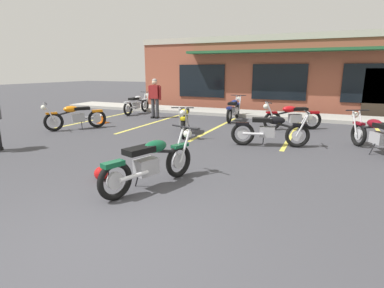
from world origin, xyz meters
TOP-DOWN VIEW (x-y plane):
  - ground_plane at (0.00, 3.66)m, footprint 80.00×80.00m
  - sidewalk_kerb at (0.00, 11.29)m, footprint 22.00×1.80m
  - brick_storefront_building at (0.00, 15.50)m, footprint 15.20×5.94m
  - painted_stall_lines at (0.00, 7.69)m, footprint 13.26×4.80m
  - motorcycle_foreground_classic at (-0.45, 1.84)m, footprint 0.96×2.05m
  - motorcycle_red_sportbike at (-5.99, 9.66)m, footprint 0.66×2.11m
  - motorcycle_black_cruiser at (3.46, 6.11)m, footprint 1.27×1.91m
  - motorcycle_silver_naked at (1.19, 8.43)m, footprint 1.90×1.29m
  - motorcycle_blue_standard at (-5.70, 5.43)m, footprint 1.47×1.79m
  - motorcycle_green_cafe_racer at (-1.89, 6.26)m, footprint 1.08×2.00m
  - motorcycle_orange_scrambler at (-1.23, 9.57)m, footprint 0.66×2.11m
  - motorcycle_cream_vintage at (0.94, 5.71)m, footprint 2.07×0.89m
  - person_in_shorts_foreground at (-4.49, 8.79)m, footprint 0.60×0.28m
  - helmet_on_pavement at (-1.49, 1.76)m, footprint 0.26×0.26m
  - traffic_cone at (-5.69, 6.83)m, footprint 0.34×0.34m

SIDE VIEW (x-z plane):
  - ground_plane at x=0.00m, z-range 0.00..0.00m
  - painted_stall_lines at x=0.00m, z-range 0.00..0.01m
  - sidewalk_kerb at x=0.00m, z-range 0.00..0.14m
  - helmet_on_pavement at x=-1.49m, z-range 0.00..0.26m
  - traffic_cone at x=-5.69m, z-range -0.01..0.52m
  - motorcycle_foreground_classic at x=-0.45m, z-range -0.03..0.95m
  - motorcycle_red_sportbike at x=-5.99m, z-range -0.03..0.95m
  - motorcycle_black_cruiser at x=3.46m, z-range -0.03..0.95m
  - motorcycle_silver_naked at x=1.19m, z-range -0.03..0.95m
  - motorcycle_blue_standard at x=-5.70m, z-range -0.03..0.95m
  - motorcycle_green_cafe_racer at x=-1.89m, z-range -0.03..0.95m
  - motorcycle_orange_scrambler at x=-1.23m, z-range -0.03..0.95m
  - motorcycle_cream_vintage at x=0.94m, z-range -0.03..0.95m
  - person_in_shorts_foreground at x=-4.49m, z-range 0.11..1.79m
  - brick_storefront_building at x=0.00m, z-range 0.00..3.69m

